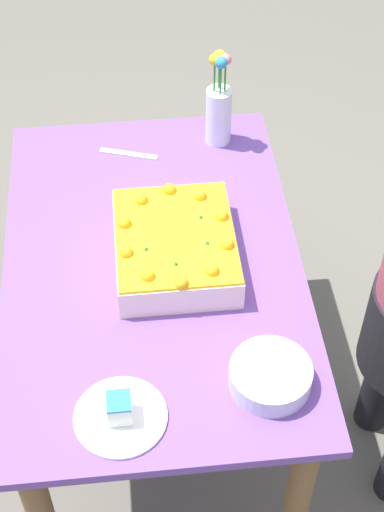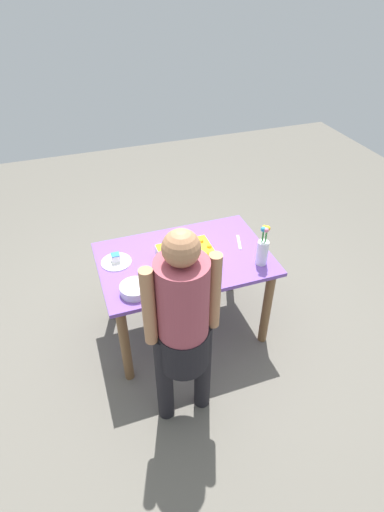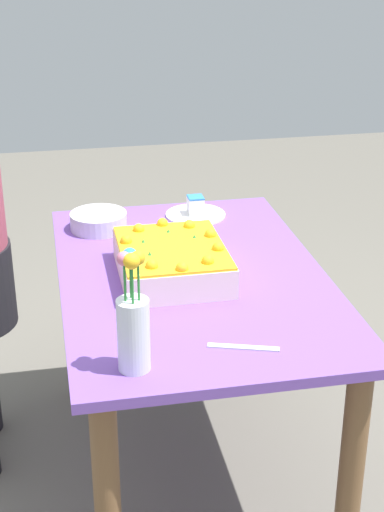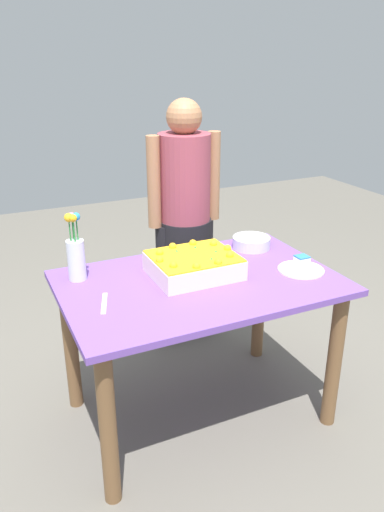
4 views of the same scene
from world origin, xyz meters
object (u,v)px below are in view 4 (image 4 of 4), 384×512
object	(u,v)px
flower_vase	(76,254)
person_standing	(185,210)
sheet_cake	(195,264)
fruit_bowl	(251,242)
cake_knife	(104,303)
serving_plate_with_slice	(301,267)

from	to	relation	value
flower_vase	person_standing	xyz separation A→B (m)	(0.75, 0.46, -0.02)
sheet_cake	fruit_bowl	world-z (taller)	sheet_cake
cake_knife	fruit_bowl	distance (m)	0.94
serving_plate_with_slice	fruit_bowl	distance (m)	0.36
serving_plate_with_slice	cake_knife	distance (m)	0.95
sheet_cake	cake_knife	bearing A→B (deg)	-167.09
sheet_cake	person_standing	bearing A→B (deg)	69.59
person_standing	flower_vase	bearing A→B (deg)	-58.19
fruit_bowl	person_standing	world-z (taller)	person_standing
sheet_cake	flower_vase	size ratio (longest dim) A/B	1.23
cake_knife	person_standing	size ratio (longest dim) A/B	0.13
sheet_cake	cake_knife	size ratio (longest dim) A/B	2.09
flower_vase	fruit_bowl	world-z (taller)	flower_vase
flower_vase	cake_knife	bearing A→B (deg)	-81.64
sheet_cake	cake_knife	xyz separation A→B (m)	(-0.46, -0.11, -0.05)
sheet_cake	serving_plate_with_slice	xyz separation A→B (m)	(0.48, -0.17, -0.03)
sheet_cake	serving_plate_with_slice	size ratio (longest dim) A/B	1.78
serving_plate_with_slice	fruit_bowl	xyz separation A→B (m)	(-0.06, 0.36, 0.01)
sheet_cake	flower_vase	bearing A→B (deg)	160.31
serving_plate_with_slice	sheet_cake	bearing A→B (deg)	160.40
serving_plate_with_slice	fruit_bowl	world-z (taller)	serving_plate_with_slice
cake_knife	serving_plate_with_slice	bearing A→B (deg)	104.20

